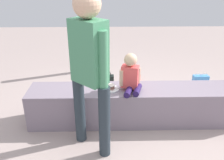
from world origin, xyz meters
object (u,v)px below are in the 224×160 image
at_px(child_seated, 131,75).
at_px(adult_standing, 89,62).
at_px(water_bottle_near_gift, 96,92).
at_px(cake_box_white, 210,98).
at_px(party_cup_red, 139,77).
at_px(gift_bag, 200,83).
at_px(handbag_black_leather, 104,81).
at_px(cake_plate, 111,88).

xyz_separation_m(child_seated, adult_standing, (-0.47, -0.49, 0.35)).
distance_m(water_bottle_near_gift, cake_box_white, 1.79).
relative_size(party_cup_red, cake_box_white, 0.34).
distance_m(gift_bag, cake_box_white, 0.37).
xyz_separation_m(adult_standing, gift_bag, (1.74, 1.36, -0.90)).
bearing_deg(handbag_black_leather, party_cup_red, 23.61).
relative_size(cake_plate, party_cup_red, 2.12).
bearing_deg(party_cup_red, water_bottle_near_gift, -138.45).
height_order(child_seated, gift_bag, child_seated).
bearing_deg(child_seated, party_cup_red, 77.74).
relative_size(adult_standing, party_cup_red, 16.33).
relative_size(adult_standing, gift_bag, 5.11).
xyz_separation_m(child_seated, cake_box_white, (1.31, 0.52, -0.63)).
relative_size(cake_plate, handbag_black_leather, 0.66).
relative_size(water_bottle_near_gift, cake_box_white, 0.76).
height_order(cake_plate, water_bottle_near_gift, cake_plate).
bearing_deg(cake_box_white, child_seated, -158.46).
relative_size(cake_plate, gift_bag, 0.66).
bearing_deg(gift_bag, adult_standing, -141.86).
bearing_deg(party_cup_red, child_seated, -102.26).
height_order(water_bottle_near_gift, cake_box_white, water_bottle_near_gift).
height_order(cake_box_white, handbag_black_leather, handbag_black_leather).
bearing_deg(party_cup_red, cake_box_white, -39.80).
distance_m(party_cup_red, handbag_black_leather, 0.70).
height_order(child_seated, cake_plate, child_seated).
height_order(cake_plate, cake_box_white, cake_plate).
height_order(cake_plate, handbag_black_leather, cake_plate).
bearing_deg(adult_standing, gift_bag, 38.14).
relative_size(child_seated, water_bottle_near_gift, 2.07).
distance_m(child_seated, cake_plate, 0.32).
bearing_deg(child_seated, gift_bag, 34.71).
bearing_deg(adult_standing, child_seated, 45.98).
relative_size(gift_bag, party_cup_red, 3.19).
relative_size(adult_standing, water_bottle_near_gift, 7.42).
bearing_deg(child_seated, cake_box_white, 21.54).
relative_size(gift_bag, water_bottle_near_gift, 1.45).
bearing_deg(cake_plate, party_cup_red, 67.84).
xyz_separation_m(water_bottle_near_gift, party_cup_red, (0.77, 0.68, -0.05)).
bearing_deg(cake_box_white, water_bottle_near_gift, 174.86).
height_order(gift_bag, water_bottle_near_gift, gift_bag).
distance_m(gift_bag, handbag_black_leather, 1.62).
xyz_separation_m(party_cup_red, handbag_black_leather, (-0.64, -0.28, 0.06)).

